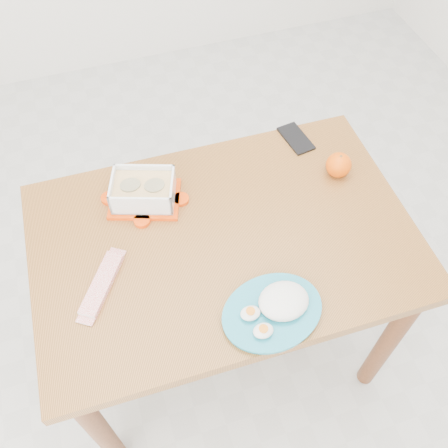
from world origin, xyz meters
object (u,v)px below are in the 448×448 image
object	(u,v)px
dining_table	(224,258)
orange_fruit	(339,165)
smartphone	(296,138)
food_container	(143,191)
rice_plate	(276,308)

from	to	relation	value
dining_table	orange_fruit	xyz separation A→B (m)	(0.40, 0.12, 0.15)
dining_table	orange_fruit	world-z (taller)	orange_fruit
dining_table	orange_fruit	bearing A→B (deg)	17.03
dining_table	smartphone	distance (m)	0.47
food_container	smartphone	world-z (taller)	food_container
food_container	rice_plate	distance (m)	0.51
orange_fruit	dining_table	bearing A→B (deg)	-164.10
smartphone	food_container	bearing A→B (deg)	-178.09
dining_table	food_container	distance (m)	0.31
orange_fruit	rice_plate	size ratio (longest dim) A/B	0.26
rice_plate	smartphone	xyz separation A→B (m)	(0.29, 0.55, -0.02)
dining_table	smartphone	size ratio (longest dim) A/B	8.02
orange_fruit	smartphone	world-z (taller)	orange_fruit
food_container	smartphone	xyz separation A→B (m)	(0.52, 0.09, -0.04)
dining_table	food_container	size ratio (longest dim) A/B	4.49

